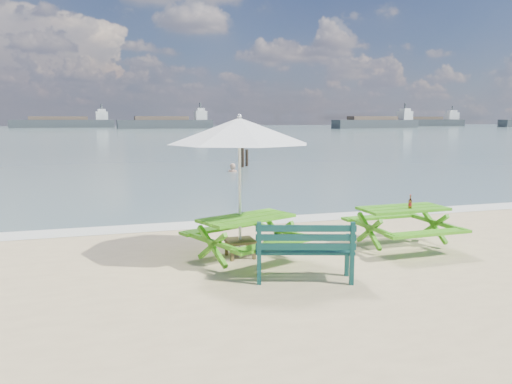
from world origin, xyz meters
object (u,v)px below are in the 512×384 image
object	(u,v)px
picnic_table_right	(402,228)
park_bench	(304,262)
swimmer	(233,180)
beer_bottle	(410,204)
patio_umbrella	(240,131)
side_table	(240,248)
picnic_table_left	(247,240)

from	to	relation	value
picnic_table_right	park_bench	distance (m)	2.96
park_bench	swimmer	bearing A→B (deg)	80.13
beer_bottle	swimmer	bearing A→B (deg)	89.57
park_bench	patio_umbrella	size ratio (longest dim) A/B	0.61
park_bench	side_table	world-z (taller)	park_bench
picnic_table_left	park_bench	world-z (taller)	park_bench
picnic_table_right	swimmer	bearing A→B (deg)	89.36
picnic_table_left	beer_bottle	xyz separation A→B (m)	(3.29, -0.13, 0.52)
park_bench	picnic_table_left	bearing A→B (deg)	114.43
picnic_table_left	swimmer	bearing A→B (deg)	77.09
picnic_table_left	side_table	world-z (taller)	picnic_table_left
swimmer	patio_umbrella	bearing A→B (deg)	-103.35
picnic_table_right	park_bench	xyz separation A→B (m)	(-2.65, -1.32, -0.10)
picnic_table_left	park_bench	distance (m)	1.44
picnic_table_left	beer_bottle	size ratio (longest dim) A/B	8.98
picnic_table_right	patio_umbrella	xyz separation A→B (m)	(-3.30, 0.25, 1.96)
patio_umbrella	picnic_table_left	bearing A→B (deg)	-77.86
patio_umbrella	swimmer	size ratio (longest dim) A/B	1.66
patio_umbrella	swimmer	world-z (taller)	patio_umbrella
picnic_table_right	park_bench	bearing A→B (deg)	-153.43
beer_bottle	picnic_table_right	bearing A→B (deg)	109.45
side_table	beer_bottle	world-z (taller)	beer_bottle
picnic_table_right	swimmer	xyz separation A→B (m)	(0.17, 14.85, -0.78)
picnic_table_left	side_table	xyz separation A→B (m)	(-0.06, 0.26, -0.22)
beer_bottle	swimmer	distance (m)	15.06
beer_bottle	swimmer	size ratio (longest dim) A/B	0.17
park_bench	beer_bottle	distance (m)	3.01
picnic_table_left	swimmer	size ratio (longest dim) A/B	1.50
picnic_table_right	swimmer	world-z (taller)	picnic_table_right
picnic_table_left	swimmer	distance (m)	15.27
side_table	swimmer	xyz separation A→B (m)	(3.46, 14.60, -0.56)
picnic_table_left	swimmer	world-z (taller)	picnic_table_left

